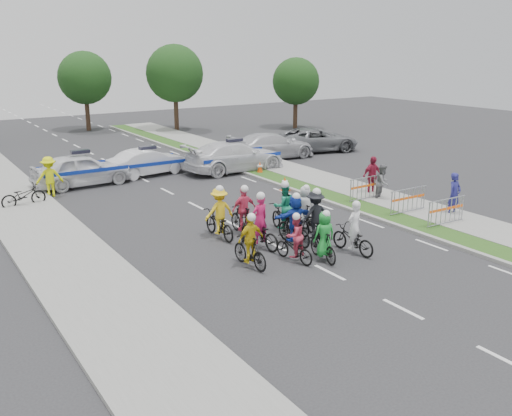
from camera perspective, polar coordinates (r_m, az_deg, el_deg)
ground at (r=17.75m, az=7.38°, el=-6.43°), size 90.00×90.00×0.00m
curb_right at (r=24.47m, az=9.02°, el=-0.02°), size 0.20×60.00×0.12m
grass_strip at (r=24.93m, az=10.22°, el=0.21°), size 1.20×60.00×0.11m
sidewalk_right at (r=26.16m, az=13.12°, el=0.81°), size 2.40×60.00×0.13m
sidewalk_left at (r=19.14m, az=-18.06°, el=-5.21°), size 3.00×60.00×0.13m
rider_0 at (r=19.29m, az=9.68°, el=-2.74°), size 0.79×1.85×1.84m
rider_1 at (r=18.47m, az=6.78°, el=-3.27°), size 0.79×1.68×1.71m
rider_2 at (r=18.31m, az=3.85°, el=-3.52°), size 0.80×1.69×1.66m
rider_3 at (r=17.79m, az=-0.59°, el=-3.85°), size 0.92×1.74×1.80m
rider_4 at (r=20.05m, az=5.86°, el=-1.38°), size 1.16×2.02×2.01m
rider_5 at (r=19.82m, az=3.87°, el=-1.48°), size 1.51×1.80×1.89m
rider_6 at (r=19.52m, az=0.33°, el=-2.13°), size 0.90×2.02×1.99m
rider_7 at (r=21.52m, az=4.86°, el=-0.37°), size 0.80×1.72×1.75m
rider_8 at (r=21.09m, az=2.75°, el=-0.54°), size 1.04×2.04×1.99m
rider_9 at (r=20.79m, az=-1.25°, el=-0.78°), size 0.96×1.82×1.90m
rider_10 at (r=20.49m, az=-3.71°, el=-0.97°), size 1.09×1.94×1.98m
police_car_0 at (r=29.42m, az=-17.04°, el=3.70°), size 4.87×2.16×1.63m
police_car_1 at (r=31.03m, az=-10.73°, el=4.52°), size 4.44×2.09×1.41m
police_car_2 at (r=31.46m, az=-2.15°, el=5.18°), size 5.71×2.37×1.65m
civilian_sedan at (r=35.05m, az=1.61°, el=6.23°), size 5.52×2.51×1.57m
civilian_suv at (r=37.67m, az=6.05°, el=6.81°), size 5.99×3.88×1.53m
spectator_0 at (r=24.49m, az=19.22°, el=1.29°), size 0.68×0.47×1.78m
spectator_1 at (r=26.04m, az=12.55°, el=2.50°), size 0.98×0.89×1.64m
spectator_2 at (r=26.88m, az=11.53°, el=3.17°), size 1.07×0.45×1.82m
marshal_hiviz at (r=27.73m, az=-19.96°, el=2.96°), size 1.25×0.79×1.86m
barrier_0 at (r=22.95m, az=18.46°, el=-0.45°), size 2.01×0.53×1.12m
barrier_1 at (r=24.13m, az=14.97°, el=0.63°), size 2.00×0.51×1.12m
barrier_2 at (r=25.79m, az=10.93°, el=1.86°), size 2.02×0.60×1.12m
cone_0 at (r=27.28m, az=2.89°, el=2.44°), size 0.40×0.40×0.70m
cone_1 at (r=30.81m, az=0.39°, el=4.04°), size 0.40×0.40×0.70m
parked_bike at (r=26.44m, az=-22.24°, el=1.15°), size 1.96×0.89×0.99m
tree_1 at (r=46.85m, az=-8.13°, el=13.17°), size 4.55×4.55×6.82m
tree_2 at (r=48.07m, az=4.01°, el=12.52°), size 3.85×3.85×5.77m
tree_4 at (r=48.49m, az=-16.76°, el=12.35°), size 4.20×4.20×6.30m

